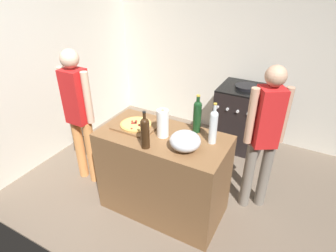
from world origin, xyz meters
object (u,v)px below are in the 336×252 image
object	(u,v)px
person_in_red	(265,133)
wine_bottle_dark	(213,125)
person_in_stripes	(79,111)
paper_towel_roll	(163,123)
mixing_bowl	(185,141)
wine_bottle_green	(145,132)
stove	(242,117)
wine_bottle_clear	(197,115)
pizza	(136,124)

from	to	relation	value
person_in_red	wine_bottle_dark	bearing A→B (deg)	-133.14
wine_bottle_dark	person_in_stripes	distance (m)	1.51
person_in_red	paper_towel_roll	bearing A→B (deg)	-147.79
mixing_bowl	person_in_red	distance (m)	0.83
person_in_stripes	person_in_red	xyz separation A→B (m)	(1.88, 0.51, -0.02)
mixing_bowl	wine_bottle_green	bearing A→B (deg)	-156.92
paper_towel_roll	stove	xyz separation A→B (m)	(0.36, 1.60, -0.59)
wine_bottle_green	paper_towel_roll	bearing A→B (deg)	80.38
person_in_stripes	paper_towel_roll	bearing A→B (deg)	-0.50
wine_bottle_clear	wine_bottle_green	bearing A→B (deg)	-121.24
wine_bottle_green	person_in_stripes	world-z (taller)	person_in_stripes
pizza	person_in_stripes	world-z (taller)	person_in_stripes
mixing_bowl	wine_bottle_dark	world-z (taller)	wine_bottle_dark
mixing_bowl	wine_bottle_clear	bearing A→B (deg)	95.88
pizza	wine_bottle_dark	world-z (taller)	wine_bottle_dark
pizza	wine_bottle_green	world-z (taller)	wine_bottle_green
mixing_bowl	stove	size ratio (longest dim) A/B	0.29
paper_towel_roll	pizza	bearing A→B (deg)	176.71
pizza	mixing_bowl	distance (m)	0.60
paper_towel_roll	person_in_red	world-z (taller)	person_in_red
wine_bottle_dark	wine_bottle_green	size ratio (longest dim) A/B	1.11
person_in_red	person_in_stripes	bearing A→B (deg)	-164.86
wine_bottle_clear	stove	size ratio (longest dim) A/B	0.40
wine_bottle_clear	stove	xyz separation A→B (m)	(0.12, 1.37, -0.63)
paper_towel_roll	mixing_bowl	bearing A→B (deg)	-20.17
pizza	paper_towel_roll	xyz separation A→B (m)	(0.31, -0.02, 0.10)
stove	person_in_stripes	size ratio (longest dim) A/B	0.59
mixing_bowl	pizza	bearing A→B (deg)	168.57
pizza	person_in_red	distance (m)	1.24
wine_bottle_clear	paper_towel_roll	bearing A→B (deg)	-136.60
person_in_red	stove	bearing A→B (deg)	112.92
pizza	wine_bottle_dark	bearing A→B (deg)	7.06
paper_towel_roll	person_in_stripes	bearing A→B (deg)	179.50
mixing_bowl	wine_bottle_green	xyz separation A→B (m)	(-0.31, -0.13, 0.07)
paper_towel_roll	wine_bottle_dark	xyz separation A→B (m)	(0.44, 0.11, 0.04)
pizza	wine_bottle_dark	xyz separation A→B (m)	(0.75, 0.09, 0.14)
wine_bottle_green	mixing_bowl	bearing A→B (deg)	23.08
pizza	paper_towel_roll	bearing A→B (deg)	-3.29
pizza	person_in_stripes	distance (m)	0.74
person_in_stripes	mixing_bowl	bearing A→B (deg)	-4.72
mixing_bowl	paper_towel_roll	bearing A→B (deg)	159.83
wine_bottle_green	person_in_red	xyz separation A→B (m)	(0.86, 0.75, -0.17)
stove	person_in_red	size ratio (longest dim) A/B	0.60
pizza	stove	world-z (taller)	pizza
paper_towel_roll	wine_bottle_green	distance (m)	0.24
paper_towel_roll	wine_bottle_clear	world-z (taller)	wine_bottle_clear
wine_bottle_dark	person_in_stripes	xyz separation A→B (m)	(-1.50, -0.10, -0.17)
pizza	stove	bearing A→B (deg)	66.89
pizza	paper_towel_roll	size ratio (longest dim) A/B	1.13
paper_towel_roll	stove	world-z (taller)	paper_towel_roll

